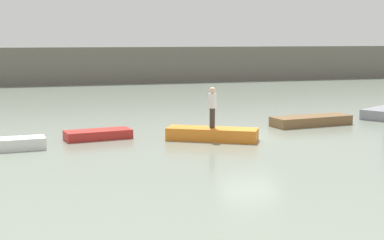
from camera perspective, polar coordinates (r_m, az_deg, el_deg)
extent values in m
plane|color=gray|center=(23.85, 5.87, -1.62)|extent=(120.00, 120.00, 0.00)
cube|color=#666056|center=(51.81, -6.56, 5.53)|extent=(80.00, 1.20, 3.30)
cube|color=white|center=(21.77, -18.35, -2.36)|extent=(2.90, 1.18, 0.44)
cube|color=red|center=(23.31, -9.49, -1.45)|extent=(2.79, 1.40, 0.37)
cube|color=orange|center=(22.69, 2.06, -1.44)|extent=(3.68, 2.70, 0.50)
cube|color=brown|center=(27.17, 11.96, -0.07)|extent=(4.03, 1.74, 0.45)
cylinder|color=#38332D|center=(22.59, 2.06, 0.20)|extent=(0.22, 0.22, 0.81)
cylinder|color=white|center=(22.50, 2.07, 1.96)|extent=(0.32, 0.32, 0.59)
sphere|color=beige|center=(22.46, 2.08, 3.03)|extent=(0.25, 0.25, 0.25)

